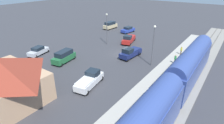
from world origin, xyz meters
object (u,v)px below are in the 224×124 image
object	(u,v)px
light_pole_near_platform	(153,41)
light_pole_lot_center	(107,25)
pedestrian_waiting_far	(175,59)
pickup_red	(129,39)
pedestrian_on_platform	(181,50)
pickup_navy	(130,52)
station_building	(1,79)
pickup_white	(90,80)
sedan_blue	(128,30)
suv_tan	(110,25)
sedan_silver	(38,51)
suv_green	(64,56)

from	to	relation	value
light_pole_near_platform	light_pole_lot_center	world-z (taller)	light_pole_near_platform
pedestrian_waiting_far	pickup_red	xyz separation A→B (m)	(13.25, -5.91, -0.25)
pedestrian_on_platform	pickup_navy	xyz separation A→B (m)	(8.10, 6.64, -0.25)
station_building	pickup_white	distance (m)	11.35
station_building	pickup_red	distance (m)	29.31
sedan_blue	light_pole_near_platform	xyz separation A→B (m)	(-14.82, 16.66, 3.81)
pickup_navy	light_pole_lot_center	world-z (taller)	light_pole_lot_center
pedestrian_on_platform	suv_tan	world-z (taller)	suv_tan
sedan_blue	suv_tan	bearing A→B (deg)	-4.91
station_building	sedan_silver	xyz separation A→B (m)	(10.10, -11.86, -2.25)
station_building	suv_green	distance (m)	13.03
suv_tan	light_pole_near_platform	xyz separation A→B (m)	(-21.63, 17.24, 3.54)
pedestrian_waiting_far	pickup_white	world-z (taller)	pickup_white
suv_green	suv_tan	distance (m)	26.45
station_building	pickup_navy	world-z (taller)	station_building
pickup_white	suv_tan	xyz separation A→B (m)	(17.12, -28.97, 0.12)
pickup_white	station_building	bearing A→B (deg)	53.15
light_pole_near_platform	light_pole_lot_center	distance (m)	14.43
pickup_white	pickup_red	bearing A→B (deg)	-75.37
pickup_navy	pedestrian_on_platform	bearing A→B (deg)	-140.66
suv_tan	light_pole_lot_center	size ratio (longest dim) A/B	0.69
pickup_red	suv_green	xyz separation A→B (m)	(4.37, 16.67, 0.12)
pedestrian_waiting_far	suv_tan	bearing A→B (deg)	-30.22
pickup_white	suv_green	distance (m)	10.31
pickup_white	light_pole_near_platform	size ratio (longest dim) A/B	0.77
suv_tan	pickup_navy	xyz separation A→B (m)	(-16.59, 16.15, -0.12)
pickup_red	suv_tan	distance (m)	14.69
sedan_silver	suv_tan	distance (m)	26.05
light_pole_lot_center	pickup_red	bearing A→B (deg)	-135.31
pedestrian_waiting_far	suv_green	world-z (taller)	suv_green
sedan_blue	light_pole_near_platform	size ratio (longest dim) A/B	0.64
station_building	suv_tan	xyz separation A→B (m)	(10.43, -37.90, -1.98)
station_building	suv_green	world-z (taller)	station_building
pedestrian_waiting_far	pickup_navy	xyz separation A→B (m)	(8.49, 1.54, -0.25)
pedestrian_waiting_far	suv_tan	xyz separation A→B (m)	(25.08, -14.61, -0.13)
pickup_red	light_pole_near_platform	bearing A→B (deg)	138.93
pickup_red	station_building	bearing A→B (deg)	87.26
pickup_red	sedan_silver	world-z (taller)	pickup_red
suv_green	light_pole_near_platform	xyz separation A→B (m)	(-14.17, -8.13, 3.54)
pickup_red	pickup_navy	world-z (taller)	same
station_building	suv_green	size ratio (longest dim) A/B	2.16
station_building	pedestrian_on_platform	xyz separation A→B (m)	(-14.26, -28.39, -1.85)
station_building	suv_green	bearing A→B (deg)	-76.66
sedan_blue	light_pole_lot_center	bearing A→B (deg)	95.75
suv_tan	station_building	bearing A→B (deg)	105.39
sedan_blue	light_pole_lot_center	xyz separation A→B (m)	(-1.20, 11.89, 3.76)
station_building	pickup_navy	xyz separation A→B (m)	(-6.16, -21.75, -2.10)
pedestrian_on_platform	suv_tan	xyz separation A→B (m)	(24.69, -9.51, -0.13)
station_building	pedestrian_waiting_far	size ratio (longest dim) A/B	6.49
sedan_blue	light_pole_lot_center	world-z (taller)	light_pole_lot_center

